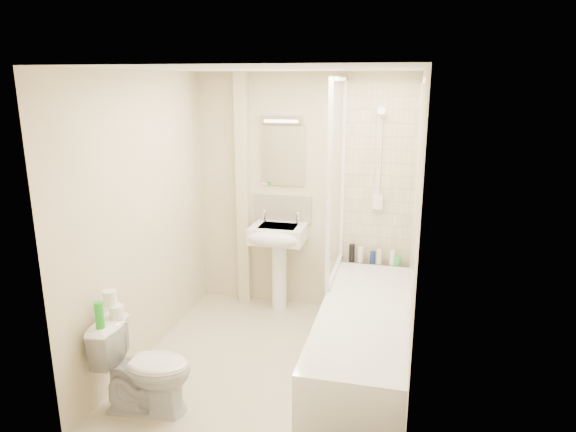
# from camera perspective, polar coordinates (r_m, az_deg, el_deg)

# --- Properties ---
(floor) EXTENTS (2.50, 2.50, 0.00)m
(floor) POSITION_cam_1_polar(r_m,az_deg,el_deg) (4.51, -1.78, -16.09)
(floor) COLOR beige
(floor) RESTS_ON ground
(wall_back) EXTENTS (2.20, 0.02, 2.40)m
(wall_back) POSITION_cam_1_polar(r_m,az_deg,el_deg) (5.20, 1.73, 2.46)
(wall_back) COLOR beige
(wall_back) RESTS_ON ground
(wall_left) EXTENTS (0.02, 2.50, 2.40)m
(wall_left) POSITION_cam_1_polar(r_m,az_deg,el_deg) (4.44, -15.75, -0.32)
(wall_left) COLOR beige
(wall_left) RESTS_ON ground
(wall_right) EXTENTS (0.02, 2.50, 2.40)m
(wall_right) POSITION_cam_1_polar(r_m,az_deg,el_deg) (3.89, 13.91, -2.32)
(wall_right) COLOR beige
(wall_right) RESTS_ON ground
(ceiling) EXTENTS (2.20, 2.50, 0.02)m
(ceiling) POSITION_cam_1_polar(r_m,az_deg,el_deg) (3.86, -2.08, 16.04)
(ceiling) COLOR white
(ceiling) RESTS_ON wall_back
(tile_back) EXTENTS (0.70, 0.01, 1.75)m
(tile_back) POSITION_cam_1_polar(r_m,az_deg,el_deg) (5.05, 10.10, 4.45)
(tile_back) COLOR beige
(tile_back) RESTS_ON wall_back
(tile_right) EXTENTS (0.01, 2.10, 1.75)m
(tile_right) POSITION_cam_1_polar(r_m,az_deg,el_deg) (3.90, 13.94, 1.14)
(tile_right) COLOR beige
(tile_right) RESTS_ON wall_right
(pipe_boxing) EXTENTS (0.12, 0.12, 2.40)m
(pipe_boxing) POSITION_cam_1_polar(r_m,az_deg,el_deg) (5.31, -4.98, 2.65)
(pipe_boxing) COLOR beige
(pipe_boxing) RESTS_ON ground
(splashback) EXTENTS (0.60, 0.02, 0.30)m
(splashback) POSITION_cam_1_polar(r_m,az_deg,el_deg) (5.28, -0.58, 0.75)
(splashback) COLOR beige
(splashback) RESTS_ON wall_back
(mirror) EXTENTS (0.46, 0.01, 0.60)m
(mirror) POSITION_cam_1_polar(r_m,az_deg,el_deg) (5.17, -0.60, 6.66)
(mirror) COLOR white
(mirror) RESTS_ON wall_back
(strip_light) EXTENTS (0.42, 0.07, 0.07)m
(strip_light) POSITION_cam_1_polar(r_m,az_deg,el_deg) (5.11, -0.67, 10.74)
(strip_light) COLOR silver
(strip_light) RESTS_ON wall_back
(bathtub) EXTENTS (0.70, 2.10, 0.55)m
(bathtub) POSITION_cam_1_polar(r_m,az_deg,el_deg) (4.31, 8.36, -13.41)
(bathtub) COLOR white
(bathtub) RESTS_ON ground
(shower_screen) EXTENTS (0.04, 0.92, 1.80)m
(shower_screen) POSITION_cam_1_polar(r_m,az_deg,el_deg) (4.65, 5.45, 4.03)
(shower_screen) COLOR white
(shower_screen) RESTS_ON bathtub
(shower_fixture) EXTENTS (0.10, 0.16, 0.99)m
(shower_fixture) POSITION_cam_1_polar(r_m,az_deg,el_deg) (4.99, 10.11, 5.73)
(shower_fixture) COLOR white
(shower_fixture) RESTS_ON wall_back
(pedestal_sink) EXTENTS (0.54, 0.49, 1.03)m
(pedestal_sink) POSITION_cam_1_polar(r_m,az_deg,el_deg) (5.15, -1.18, -3.13)
(pedestal_sink) COLOR white
(pedestal_sink) RESTS_ON ground
(bottle_black_a) EXTENTS (0.06, 0.06, 0.18)m
(bottle_black_a) POSITION_cam_1_polar(r_m,az_deg,el_deg) (5.19, 7.10, -4.10)
(bottle_black_a) COLOR black
(bottle_black_a) RESTS_ON bathtub
(bottle_white_a) EXTENTS (0.06, 0.06, 0.16)m
(bottle_white_a) POSITION_cam_1_polar(r_m,az_deg,el_deg) (5.19, 8.05, -4.30)
(bottle_white_a) COLOR silver
(bottle_white_a) RESTS_ON bathtub
(bottle_blue) EXTENTS (0.05, 0.05, 0.12)m
(bottle_blue) POSITION_cam_1_polar(r_m,az_deg,el_deg) (5.19, 9.39, -4.55)
(bottle_blue) COLOR navy
(bottle_blue) RESTS_ON bathtub
(bottle_cream) EXTENTS (0.06, 0.06, 0.15)m
(bottle_cream) POSITION_cam_1_polar(r_m,az_deg,el_deg) (5.18, 10.08, -4.48)
(bottle_cream) COLOR beige
(bottle_cream) RESTS_ON bathtub
(bottle_white_b) EXTENTS (0.05, 0.05, 0.15)m
(bottle_white_b) POSITION_cam_1_polar(r_m,az_deg,el_deg) (5.17, 11.52, -4.57)
(bottle_white_b) COLOR white
(bottle_white_b) RESTS_ON bathtub
(bottle_green) EXTENTS (0.06, 0.06, 0.08)m
(bottle_green) POSITION_cam_1_polar(r_m,az_deg,el_deg) (5.18, 12.05, -4.93)
(bottle_green) COLOR green
(bottle_green) RESTS_ON bathtub
(toilet) EXTENTS (0.49, 0.73, 0.68)m
(toilet) POSITION_cam_1_polar(r_m,az_deg,el_deg) (3.95, -15.61, -15.87)
(toilet) COLOR white
(toilet) RESTS_ON ground
(toilet_roll_lower) EXTENTS (0.10, 0.10, 0.09)m
(toilet_roll_lower) POSITION_cam_1_polar(r_m,az_deg,el_deg) (3.91, -18.50, -10.02)
(toilet_roll_lower) COLOR white
(toilet_roll_lower) RESTS_ON toilet
(toilet_roll_upper) EXTENTS (0.10, 0.10, 0.11)m
(toilet_roll_upper) POSITION_cam_1_polar(r_m,az_deg,el_deg) (3.90, -19.20, -8.59)
(toilet_roll_upper) COLOR white
(toilet_roll_upper) RESTS_ON toilet_roll_lower
(green_bottle) EXTENTS (0.06, 0.06, 0.19)m
(green_bottle) POSITION_cam_1_polar(r_m,az_deg,el_deg) (3.78, -20.23, -10.30)
(green_bottle) COLOR green
(green_bottle) RESTS_ON toilet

